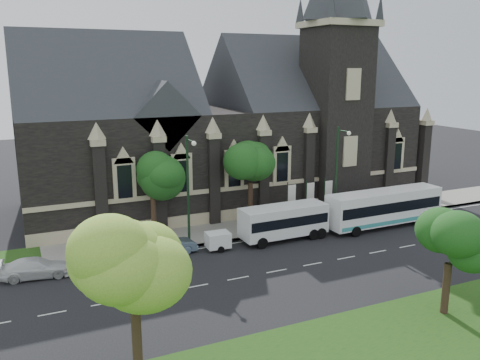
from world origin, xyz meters
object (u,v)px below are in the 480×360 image
tree_park_near (137,251)px  car_far_white (36,268)px  box_trailer (218,240)px  banner_flag_left (290,199)px  tree_walk_right (252,162)px  sedan (168,246)px  banner_flag_right (327,195)px  tree_park_east (451,237)px  tour_coach (384,207)px  street_lamp_near (338,170)px  tree_walk_left (154,171)px  street_lamp_mid (189,185)px  shuttle_bus (284,220)px  banner_flag_center (309,197)px  car_far_red (110,263)px

tree_park_near → car_far_white: size_ratio=1.84×
box_trailer → car_far_white: box_trailer is taller
banner_flag_left → box_trailer: 9.23m
tree_park_near → tree_walk_right: 24.58m
tree_walk_right → sedan: size_ratio=1.77×
banner_flag_right → box_trailer: 12.99m
banner_flag_left → car_far_white: 22.09m
tree_park_east → tree_walk_right: (-2.96, 20.04, 1.20)m
banner_flag_right → banner_flag_left: bearing=180.0°
tour_coach → banner_flag_right: bearing=128.7°
street_lamp_near → tour_coach: size_ratio=0.79×
tree_walk_left → street_lamp_mid: (1.80, -3.61, -0.62)m
tree_walk_left → street_lamp_mid: street_lamp_mid is taller
tree_walk_left → tour_coach: bearing=-16.6°
shuttle_bus → sedan: shuttle_bus is taller
tour_coach → banner_flag_center: bearing=141.9°
tree_park_near → banner_flag_left: 25.65m
tree_park_east → street_lamp_near: (3.82, 16.42, 0.49)m
tree_park_east → banner_flag_right: bearing=77.4°
tree_park_near → tour_coach: tree_park_near is taller
car_far_red → street_lamp_mid: bearing=-63.8°
tree_walk_left → banner_flag_left: 12.66m
tree_walk_left → sedan: bearing=-93.4°
box_trailer → sedan: 3.93m
tree_walk_left → street_lamp_mid: bearing=-63.5°
shuttle_bus → car_far_white: bearing=178.0°
car_far_white → shuttle_bus: bearing=-84.2°
car_far_red → tree_walk_right: bearing=-59.7°
tree_walk_left → street_lamp_near: size_ratio=0.85×
tree_park_near → tree_walk_right: size_ratio=1.10×
banner_flag_left → shuttle_bus: bearing=-127.1°
sedan → box_trailer: bearing=-104.3°
tree_walk_left → street_lamp_near: 16.22m
tree_park_east → street_lamp_mid: street_lamp_mid is taller
banner_flag_left → tour_coach: (7.38, -4.11, -0.57)m
tree_park_near → box_trailer: bearing=56.4°
banner_flag_right → sedan: (-16.36, -2.80, -1.66)m
sedan → shuttle_bus: bearing=-99.7°
car_far_white → sedan: bearing=-81.9°
shuttle_bus → tree_park_east: bearing=-81.8°
tree_walk_left → car_far_red: bearing=-129.9°
tree_walk_right → car_far_white: size_ratio=1.67×
banner_flag_center → tour_coach: (5.38, -4.11, -0.57)m
tree_park_east → tour_coach: 16.31m
street_lamp_mid → banner_flag_right: (14.29, 1.91, -2.73)m
tree_park_near → banner_flag_right: 28.61m
car_far_white → banner_flag_right: bearing=-76.5°
box_trailer → banner_flag_left: bearing=24.1°
box_trailer → banner_flag_right: bearing=17.6°
street_lamp_mid → banner_flag_center: street_lamp_mid is taller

